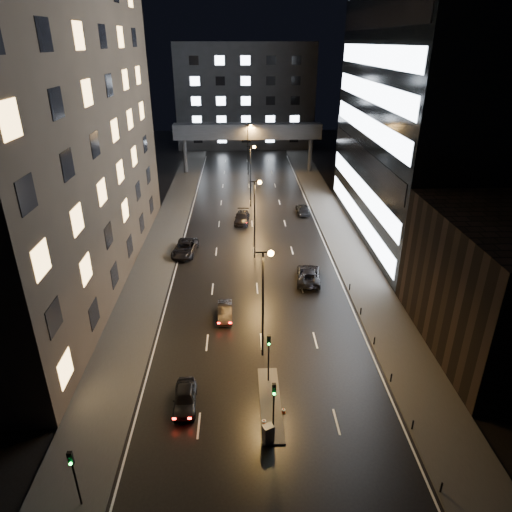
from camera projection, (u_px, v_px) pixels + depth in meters
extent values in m
plane|color=black|center=(252.00, 224.00, 69.16)|extent=(160.00, 160.00, 0.00)
cube|color=#383533|center=(164.00, 237.00, 64.19)|extent=(5.00, 110.00, 0.15)
cube|color=#383533|center=(340.00, 235.00, 65.02)|extent=(5.00, 110.00, 0.15)
cube|color=#2D2319|center=(30.00, 97.00, 45.41)|extent=(15.00, 48.00, 40.00)
cube|color=black|center=(494.00, 286.00, 39.25)|extent=(10.00, 18.00, 12.00)
cube|color=black|center=(453.00, 64.00, 56.76)|extent=(20.00, 36.00, 45.00)
cube|color=#333335|center=(245.00, 95.00, 116.21)|extent=(34.00, 14.00, 25.00)
cube|color=#333335|center=(248.00, 131.00, 92.63)|extent=(30.00, 3.00, 3.00)
cylinder|color=#333335|center=(185.00, 156.00, 94.33)|extent=(0.80, 0.80, 7.00)
cylinder|color=#333335|center=(310.00, 155.00, 95.20)|extent=(0.80, 0.80, 7.00)
cube|color=#383533|center=(270.00, 403.00, 34.80)|extent=(1.60, 8.00, 0.15)
cylinder|color=black|center=(269.00, 363.00, 36.28)|extent=(0.12, 0.12, 3.50)
cube|color=black|center=(269.00, 340.00, 35.34)|extent=(0.28, 0.22, 0.90)
sphere|color=#0CFF33|center=(269.00, 344.00, 35.33)|extent=(0.18, 0.18, 0.18)
cylinder|color=black|center=(273.00, 414.00, 31.31)|extent=(0.12, 0.12, 3.50)
cube|color=black|center=(274.00, 389.00, 30.37)|extent=(0.28, 0.22, 0.90)
sphere|color=#0CFF33|center=(274.00, 394.00, 30.37)|extent=(0.18, 0.18, 0.18)
cylinder|color=black|center=(77.00, 485.00, 26.47)|extent=(0.12, 0.12, 3.50)
cube|color=black|center=(70.00, 458.00, 25.53)|extent=(0.28, 0.22, 0.90)
sphere|color=#0CFF33|center=(71.00, 464.00, 25.52)|extent=(0.18, 0.18, 0.18)
cylinder|color=black|center=(441.00, 488.00, 27.74)|extent=(0.12, 0.12, 0.90)
cylinder|color=black|center=(413.00, 426.00, 32.26)|extent=(0.12, 0.12, 0.90)
cylinder|color=black|center=(391.00, 378.00, 36.78)|extent=(0.12, 0.12, 0.90)
cylinder|color=black|center=(374.00, 341.00, 41.30)|extent=(0.12, 0.12, 0.90)
cylinder|color=black|center=(361.00, 312.00, 45.81)|extent=(0.12, 0.12, 0.90)
cylinder|color=black|center=(350.00, 287.00, 50.33)|extent=(0.12, 0.12, 0.90)
cylinder|color=black|center=(263.00, 306.00, 38.11)|extent=(0.18, 0.18, 10.00)
cylinder|color=black|center=(263.00, 252.00, 35.97)|extent=(1.20, 0.12, 0.12)
sphere|color=#FF9E38|center=(271.00, 253.00, 36.03)|extent=(0.50, 0.50, 0.50)
cylinder|color=black|center=(255.00, 221.00, 56.18)|extent=(0.18, 0.18, 10.00)
cylinder|color=black|center=(255.00, 182.00, 54.04)|extent=(1.20, 0.12, 0.12)
sphere|color=#FF9E38|center=(260.00, 182.00, 54.10)|extent=(0.50, 0.50, 0.50)
cylinder|color=black|center=(250.00, 177.00, 74.25)|extent=(0.18, 0.18, 10.00)
cylinder|color=black|center=(250.00, 146.00, 72.11)|extent=(1.20, 0.12, 0.12)
sphere|color=#FF9E38|center=(254.00, 147.00, 72.17)|extent=(0.50, 0.50, 0.50)
cylinder|color=black|center=(248.00, 151.00, 92.32)|extent=(0.18, 0.18, 10.00)
cylinder|color=black|center=(248.00, 125.00, 90.18)|extent=(1.20, 0.12, 0.12)
sphere|color=#FF9E38|center=(251.00, 126.00, 90.24)|extent=(0.50, 0.50, 0.50)
imported|color=black|center=(185.00, 398.00, 34.40)|extent=(1.89, 4.27, 1.43)
imported|color=black|center=(225.00, 312.00, 45.44)|extent=(1.53, 4.08, 1.33)
imported|color=black|center=(185.00, 248.00, 58.96)|extent=(3.37, 6.13, 1.63)
imported|color=black|center=(242.00, 218.00, 69.31)|extent=(2.58, 5.39, 1.51)
imported|color=black|center=(309.00, 275.00, 52.36)|extent=(3.28, 5.92, 1.57)
imported|color=black|center=(303.00, 209.00, 73.03)|extent=(2.07, 4.91, 1.42)
cube|color=#505053|center=(268.00, 433.00, 31.12)|extent=(0.89, 0.82, 1.38)
cone|color=#EF540C|center=(264.00, 422.00, 32.88)|extent=(0.43, 0.43, 0.48)
cone|color=#FD4A0D|center=(284.00, 410.00, 33.89)|extent=(0.36, 0.36, 0.47)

